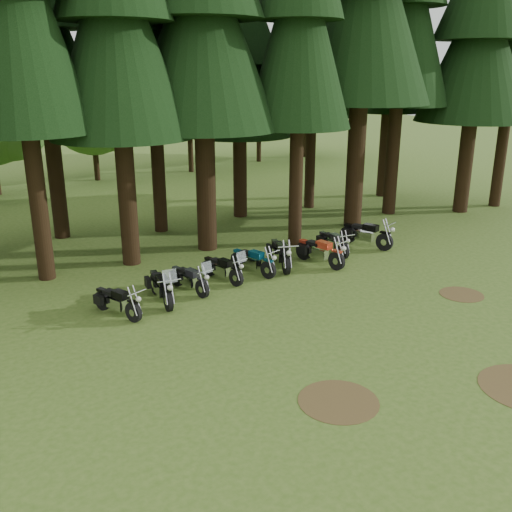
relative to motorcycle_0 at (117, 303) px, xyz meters
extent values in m
plane|color=#3C5B1A|center=(5.38, -5.09, -0.42)|extent=(120.00, 120.00, 0.00)
cylinder|color=black|center=(-0.91, 4.41, 2.58)|extent=(0.58, 0.58, 5.99)
cone|color=black|center=(-0.91, 4.41, 8.31)|extent=(4.32, 4.32, 7.49)
cylinder|color=black|center=(2.17, 4.31, 2.36)|extent=(0.66, 0.66, 5.57)
cone|color=black|center=(2.17, 4.31, 7.70)|extent=(4.95, 4.95, 6.96)
cylinder|color=black|center=(5.45, 4.35, 2.43)|extent=(0.77, 0.77, 5.70)
cone|color=black|center=(5.45, 4.35, 7.89)|extent=(5.81, 5.81, 7.12)
cylinder|color=black|center=(8.81, 2.93, 2.44)|extent=(0.55, 0.55, 5.71)
cone|color=black|center=(8.81, 2.93, 7.91)|extent=(4.15, 4.15, 7.14)
cylinder|color=black|center=(12.75, 3.67, 2.89)|extent=(0.80, 0.80, 6.62)
cone|color=black|center=(12.75, 3.67, 9.23)|extent=(5.98, 5.98, 8.27)
cylinder|color=black|center=(16.00, 4.51, 2.75)|extent=(0.64, 0.64, 6.35)
cone|color=black|center=(16.00, 4.51, 8.84)|extent=(4.79, 4.79, 7.93)
cylinder|color=black|center=(19.32, 2.74, 2.29)|extent=(0.72, 0.72, 5.41)
cone|color=black|center=(19.32, 2.74, 7.48)|extent=(5.44, 5.44, 6.77)
cylinder|color=black|center=(21.90, 2.53, 2.60)|extent=(0.57, 0.57, 6.03)
cylinder|color=black|center=(1.00, 9.31, 2.36)|extent=(0.65, 0.65, 5.55)
cone|color=black|center=(1.00, 9.31, 7.68)|extent=(4.85, 4.85, 6.94)
cylinder|color=black|center=(5.01, 7.85, 2.34)|extent=(0.58, 0.58, 5.52)
cone|color=black|center=(5.01, 7.85, 7.63)|extent=(4.35, 4.35, 6.90)
cylinder|color=black|center=(9.42, 8.15, 1.93)|extent=(0.66, 0.66, 4.70)
cone|color=black|center=(9.42, 8.15, 6.43)|extent=(4.94, 4.94, 5.87)
cone|color=black|center=(9.42, 8.15, 9.20)|extent=(3.95, 3.95, 4.96)
cylinder|color=black|center=(13.45, 7.76, 2.36)|extent=(0.53, 0.53, 5.56)
cone|color=black|center=(13.45, 7.76, 7.70)|extent=(3.94, 3.94, 6.95)
cylinder|color=black|center=(18.74, 7.69, 2.41)|extent=(0.61, 0.61, 5.65)
cone|color=black|center=(18.74, 7.69, 7.82)|extent=(4.59, 4.59, 7.06)
sphere|color=#366822|center=(1.41, 19.54, 3.66)|extent=(4.25, 4.25, 4.25)
cylinder|color=black|center=(6.70, 21.40, 0.82)|extent=(0.36, 0.36, 2.47)
sphere|color=#366822|center=(6.70, 21.40, 4.11)|extent=(5.76, 5.76, 5.76)
sphere|color=#366822|center=(7.68, 20.75, 3.53)|extent=(4.12, 4.12, 4.12)
cylinder|color=black|center=(13.30, 20.87, 1.34)|extent=(0.36, 0.36, 3.52)
sphere|color=#366822|center=(13.30, 20.87, 6.04)|extent=(8.21, 8.21, 8.21)
sphere|color=#366822|center=(14.71, 19.93, 5.21)|extent=(5.87, 5.87, 5.87)
cylinder|color=black|center=(19.92, 22.12, 1.05)|extent=(0.36, 0.36, 2.94)
sphere|color=#366822|center=(19.92, 22.12, 4.97)|extent=(6.86, 6.86, 6.86)
sphere|color=#366822|center=(21.10, 21.34, 4.28)|extent=(4.90, 4.90, 4.90)
cylinder|color=black|center=(24.47, 21.98, 1.34)|extent=(0.36, 0.36, 3.52)
sphere|color=#366822|center=(24.47, 21.98, 6.03)|extent=(8.20, 8.20, 8.20)
sphere|color=#366822|center=(25.87, 21.05, 5.21)|extent=(5.86, 5.86, 5.86)
cylinder|color=#4C3D1E|center=(2.38, -7.09, -0.41)|extent=(1.80, 1.80, 0.01)
cylinder|color=#4C3D1E|center=(9.88, -4.59, -0.41)|extent=(1.40, 1.40, 0.01)
cylinder|color=black|center=(0.23, -0.68, -0.12)|extent=(0.31, 0.61, 0.60)
cylinder|color=black|center=(-0.22, 0.66, -0.12)|extent=(0.31, 0.61, 0.60)
cube|color=silver|center=(-0.01, 0.04, -0.04)|extent=(0.45, 0.69, 0.31)
cube|color=black|center=(0.05, -0.16, 0.29)|extent=(0.42, 0.56, 0.22)
cube|color=black|center=(-0.08, 0.24, 0.26)|extent=(0.42, 0.56, 0.11)
cylinder|color=black|center=(1.40, -0.51, -0.09)|extent=(0.24, 0.67, 0.66)
cylinder|color=black|center=(1.65, 1.02, -0.09)|extent=(0.24, 0.67, 0.66)
cube|color=silver|center=(1.53, 0.30, 0.00)|extent=(0.39, 0.73, 0.34)
cube|color=black|center=(1.50, 0.08, 0.36)|extent=(0.38, 0.59, 0.24)
cube|color=black|center=(1.57, 0.53, 0.32)|extent=(0.38, 0.59, 0.12)
cube|color=silver|center=(1.36, -0.81, 0.80)|extent=(0.43, 0.19, 0.39)
cylinder|color=black|center=(2.75, -0.16, -0.12)|extent=(0.22, 0.60, 0.59)
cylinder|color=black|center=(2.53, 1.21, -0.12)|extent=(0.22, 0.60, 0.59)
cube|color=silver|center=(2.64, 0.57, -0.04)|extent=(0.35, 0.66, 0.30)
cube|color=#232228|center=(2.67, 0.37, 0.28)|extent=(0.34, 0.53, 0.22)
cube|color=black|center=(2.60, 0.77, 0.24)|extent=(0.34, 0.53, 0.11)
cube|color=silver|center=(2.80, -0.43, 0.68)|extent=(0.39, 0.17, 0.35)
cylinder|color=black|center=(4.19, 0.10, -0.12)|extent=(0.24, 0.61, 0.60)
cylinder|color=black|center=(3.91, 1.48, -0.12)|extent=(0.24, 0.61, 0.60)
cube|color=silver|center=(4.04, 0.83, -0.04)|extent=(0.37, 0.67, 0.31)
cube|color=black|center=(4.09, 0.63, 0.28)|extent=(0.36, 0.54, 0.22)
cube|color=black|center=(4.00, 1.04, 0.25)|extent=(0.36, 0.54, 0.11)
cube|color=silver|center=(4.25, -0.16, 0.68)|extent=(0.39, 0.19, 0.36)
cylinder|color=black|center=(5.51, 0.11, -0.10)|extent=(0.28, 0.65, 0.63)
cylinder|color=black|center=(5.17, 1.56, -0.10)|extent=(0.28, 0.65, 0.63)
cube|color=silver|center=(5.33, 0.88, -0.02)|extent=(0.42, 0.71, 0.33)
cube|color=#0A4056|center=(5.38, 0.67, 0.33)|extent=(0.40, 0.58, 0.23)
cube|color=black|center=(5.28, 1.10, 0.29)|extent=(0.40, 0.58, 0.12)
cylinder|color=black|center=(6.28, 0.11, -0.07)|extent=(0.39, 0.70, 0.69)
cylinder|color=black|center=(6.87, 1.62, -0.07)|extent=(0.39, 0.70, 0.69)
cube|color=silver|center=(6.59, 0.91, 0.02)|extent=(0.54, 0.79, 0.36)
cube|color=black|center=(6.51, 0.69, 0.40)|extent=(0.50, 0.65, 0.25)
cube|color=black|center=(6.68, 1.13, 0.35)|extent=(0.50, 0.65, 0.13)
cylinder|color=black|center=(8.08, -0.53, -0.08)|extent=(0.26, 0.70, 0.68)
cylinder|color=black|center=(7.81, 1.05, -0.08)|extent=(0.26, 0.70, 0.68)
cube|color=silver|center=(7.94, 0.31, 0.02)|extent=(0.41, 0.76, 0.35)
cube|color=red|center=(7.98, 0.07, 0.39)|extent=(0.40, 0.61, 0.25)
cube|color=black|center=(7.90, 0.54, 0.35)|extent=(0.40, 0.61, 0.12)
cylinder|color=black|center=(9.14, 0.29, -0.11)|extent=(0.20, 0.62, 0.61)
cylinder|color=black|center=(9.32, 1.72, -0.11)|extent=(0.20, 0.62, 0.61)
cube|color=silver|center=(9.24, 1.05, -0.03)|extent=(0.34, 0.68, 0.32)
cube|color=black|center=(9.21, 0.84, 0.31)|extent=(0.34, 0.54, 0.22)
cube|color=black|center=(9.26, 1.26, 0.27)|extent=(0.34, 0.54, 0.11)
cylinder|color=black|center=(11.22, 0.15, -0.06)|extent=(0.36, 0.73, 0.72)
cylinder|color=black|center=(10.72, 1.76, -0.06)|extent=(0.36, 0.73, 0.72)
cube|color=silver|center=(10.95, 1.01, 0.04)|extent=(0.51, 0.81, 0.37)
cube|color=black|center=(11.03, 0.77, 0.43)|extent=(0.49, 0.67, 0.26)
cube|color=black|center=(10.88, 1.25, 0.38)|extent=(0.49, 0.67, 0.13)
camera|label=1|loc=(-5.19, -15.17, 6.57)|focal=40.00mm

